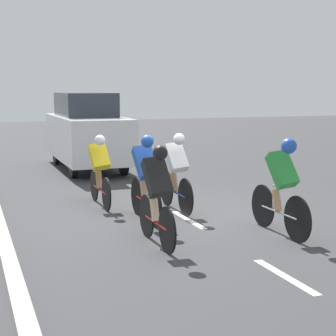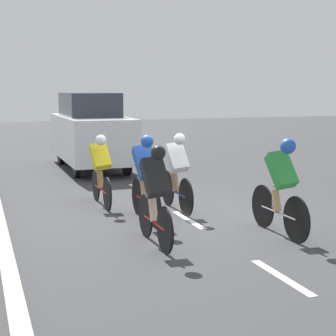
{
  "view_description": "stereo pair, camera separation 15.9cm",
  "coord_description": "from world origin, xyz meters",
  "px_view_note": "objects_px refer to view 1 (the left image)",
  "views": [
    {
      "loc": [
        3.66,
        9.41,
        2.33
      ],
      "look_at": [
        0.39,
        0.4,
        0.95
      ],
      "focal_mm": 60.0,
      "sensor_mm": 36.0,
      "label": 1
    },
    {
      "loc": [
        3.51,
        9.46,
        2.33
      ],
      "look_at": [
        0.39,
        0.4,
        0.95
      ],
      "focal_mm": 60.0,
      "sensor_mm": 36.0,
      "label": 2
    }
  ],
  "objects_px": {
    "cyclist_black": "(157,193)",
    "cyclist_white": "(176,171)",
    "cyclist_green": "(282,184)",
    "support_car": "(87,131)",
    "cyclist_blue": "(145,177)",
    "cyclist_yellow": "(100,169)"
  },
  "relations": [
    {
      "from": "cyclist_black",
      "to": "cyclist_white",
      "type": "relative_size",
      "value": 0.94
    },
    {
      "from": "cyclist_green",
      "to": "support_car",
      "type": "height_order",
      "value": "support_car"
    },
    {
      "from": "cyclist_green",
      "to": "cyclist_white",
      "type": "distance_m",
      "value": 2.39
    },
    {
      "from": "cyclist_black",
      "to": "support_car",
      "type": "bearing_deg",
      "value": -94.78
    },
    {
      "from": "cyclist_green",
      "to": "support_car",
      "type": "relative_size",
      "value": 0.4
    },
    {
      "from": "cyclist_green",
      "to": "support_car",
      "type": "xyz_separation_m",
      "value": [
        1.35,
        -8.27,
        0.26
      ]
    },
    {
      "from": "cyclist_green",
      "to": "cyclist_white",
      "type": "xyz_separation_m",
      "value": [
        0.93,
        -2.2,
        -0.05
      ]
    },
    {
      "from": "cyclist_white",
      "to": "support_car",
      "type": "xyz_separation_m",
      "value": [
        0.42,
        -6.07,
        0.31
      ]
    },
    {
      "from": "cyclist_blue",
      "to": "cyclist_yellow",
      "type": "bearing_deg",
      "value": -73.33
    },
    {
      "from": "cyclist_black",
      "to": "support_car",
      "type": "xyz_separation_m",
      "value": [
        -0.68,
        -8.17,
        0.29
      ]
    },
    {
      "from": "cyclist_black",
      "to": "cyclist_green",
      "type": "bearing_deg",
      "value": 177.24
    },
    {
      "from": "cyclist_yellow",
      "to": "cyclist_black",
      "type": "bearing_deg",
      "value": 92.83
    },
    {
      "from": "cyclist_green",
      "to": "cyclist_white",
      "type": "height_order",
      "value": "cyclist_green"
    },
    {
      "from": "cyclist_yellow",
      "to": "cyclist_white",
      "type": "bearing_deg",
      "value": 143.31
    },
    {
      "from": "cyclist_green",
      "to": "cyclist_yellow",
      "type": "bearing_deg",
      "value": -55.13
    },
    {
      "from": "cyclist_green",
      "to": "cyclist_blue",
      "type": "xyz_separation_m",
      "value": [
        1.73,
        -1.61,
        -0.03
      ]
    },
    {
      "from": "cyclist_yellow",
      "to": "cyclist_white",
      "type": "xyz_separation_m",
      "value": [
        -1.25,
        0.93,
        0.03
      ]
    },
    {
      "from": "cyclist_blue",
      "to": "support_car",
      "type": "xyz_separation_m",
      "value": [
        -0.38,
        -6.66,
        0.29
      ]
    },
    {
      "from": "cyclist_white",
      "to": "support_car",
      "type": "relative_size",
      "value": 0.39
    },
    {
      "from": "cyclist_yellow",
      "to": "support_car",
      "type": "bearing_deg",
      "value": -99.21
    },
    {
      "from": "cyclist_green",
      "to": "cyclist_black",
      "type": "bearing_deg",
      "value": -2.76
    },
    {
      "from": "cyclist_yellow",
      "to": "support_car",
      "type": "distance_m",
      "value": 5.22
    }
  ]
}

